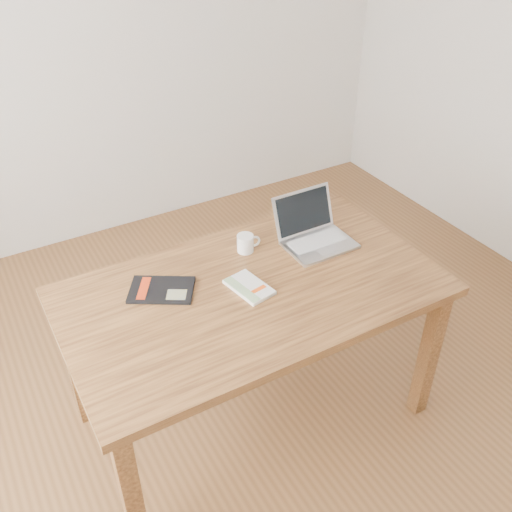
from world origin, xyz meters
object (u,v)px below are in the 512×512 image
desk (253,305)px  laptop (314,232)px  coffee_mug (246,243)px  white_guidebook (249,287)px  black_guidebook (162,290)px

desk → laptop: laptop is taller
coffee_mug → white_guidebook: bearing=-107.8°
coffee_mug → desk: bearing=-104.6°
white_guidebook → black_guidebook: bearing=142.3°
black_guidebook → coffee_mug: coffee_mug is taller
laptop → coffee_mug: bearing=164.5°
desk → coffee_mug: size_ratio=14.23×
desk → white_guidebook: white_guidebook is taller
white_guidebook → black_guidebook: size_ratio=0.71×
white_guidebook → coffee_mug: size_ratio=2.01×
desk → black_guidebook: bearing=153.7°
black_guidebook → coffee_mug: bearing=-48.0°
black_guidebook → laptop: size_ratio=1.01×
white_guidebook → coffee_mug: bearing=53.3°
black_guidebook → laptop: 0.73m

